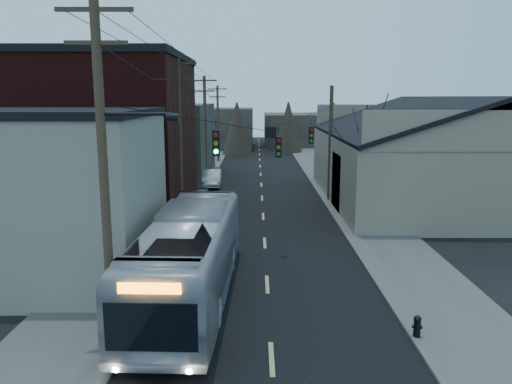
{
  "coord_description": "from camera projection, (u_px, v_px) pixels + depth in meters",
  "views": [
    {
      "loc": [
        -0.46,
        -11.66,
        7.69
      ],
      "look_at": [
        -0.47,
        12.88,
        3.0
      ],
      "focal_mm": 35.0,
      "sensor_mm": 36.0,
      "label": 1
    }
  ],
  "objects": [
    {
      "name": "sidewalk_right",
      "position": [
        338.0,
        188.0,
        42.35
      ],
      "size": [
        4.0,
        110.0,
        0.12
      ],
      "primitive_type": "cube",
      "color": "#474744",
      "rests_on": "ground"
    },
    {
      "name": "road_surface",
      "position": [
        261.0,
        189.0,
        42.36
      ],
      "size": [
        9.0,
        110.0,
        0.02
      ],
      "primitive_type": "cube",
      "color": "black",
      "rests_on": "ground"
    },
    {
      "name": "parked_car",
      "position": [
        212.0,
        178.0,
        43.51
      ],
      "size": [
        1.65,
        4.39,
        1.43
      ],
      "primitive_type": "imported",
      "rotation": [
        0.0,
        0.0,
        0.03
      ],
      "color": "#B5B6BD",
      "rests_on": "ground"
    },
    {
      "name": "sidewalk_left",
      "position": [
        185.0,
        188.0,
        42.35
      ],
      "size": [
        4.0,
        110.0,
        0.12
      ],
      "primitive_type": "cube",
      "color": "#474744",
      "rests_on": "ground"
    },
    {
      "name": "building_left_far",
      "position": [
        162.0,
        141.0,
        47.6
      ],
      "size": [
        9.0,
        14.0,
        7.0
      ],
      "primitive_type": "cube",
      "color": "#312C27",
      "rests_on": "ground"
    },
    {
      "name": "utility_lines",
      "position": [
        219.0,
        136.0,
        35.68
      ],
      "size": [
        11.24,
        45.28,
        10.5
      ],
      "color": "#382B1E",
      "rests_on": "ground"
    },
    {
      "name": "fire_hydrant",
      "position": [
        417.0,
        325.0,
        15.95
      ],
      "size": [
        0.35,
        0.24,
        0.72
      ],
      "rotation": [
        0.0,
        0.0,
        -0.32
      ],
      "color": "black",
      "rests_on": "sidewalk_right"
    },
    {
      "name": "building_far_right",
      "position": [
        302.0,
        129.0,
        81.18
      ],
      "size": [
        12.0,
        14.0,
        5.0
      ],
      "primitive_type": "cube",
      "color": "#312C27",
      "rests_on": "ground"
    },
    {
      "name": "warehouse",
      "position": [
        437.0,
        165.0,
        36.94
      ],
      "size": [
        16.16,
        20.6,
        7.73
      ],
      "color": "#7C6F5A",
      "rests_on": "ground"
    },
    {
      "name": "building_brick",
      "position": [
        106.0,
        140.0,
        31.6
      ],
      "size": [
        10.0,
        12.0,
        10.0
      ],
      "primitive_type": "cube",
      "color": "black",
      "rests_on": "ground"
    },
    {
      "name": "bare_tree",
      "position": [
        365.0,
        162.0,
        31.86
      ],
      "size": [
        0.4,
        0.4,
        7.2
      ],
      "primitive_type": "cone",
      "color": "black",
      "rests_on": "ground"
    },
    {
      "name": "building_far_left",
      "position": [
        220.0,
        128.0,
        76.18
      ],
      "size": [
        10.0,
        12.0,
        6.0
      ],
      "primitive_type": "cube",
      "color": "#312C27",
      "rests_on": "ground"
    },
    {
      "name": "building_clapboard",
      "position": [
        54.0,
        198.0,
        21.08
      ],
      "size": [
        8.0,
        8.0,
        7.0
      ],
      "primitive_type": "cube",
      "color": "gray",
      "rests_on": "ground"
    },
    {
      "name": "bus",
      "position": [
        190.0,
        257.0,
        18.98
      ],
      "size": [
        3.3,
        12.33,
        3.41
      ],
      "primitive_type": "imported",
      "rotation": [
        0.0,
        0.0,
        3.11
      ],
      "color": "#A5A8B1",
      "rests_on": "ground"
    }
  ]
}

